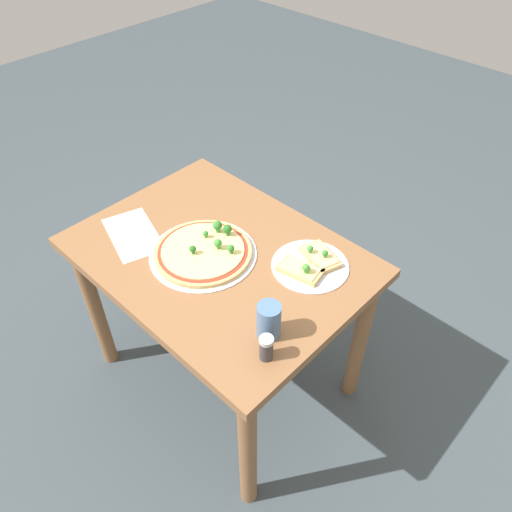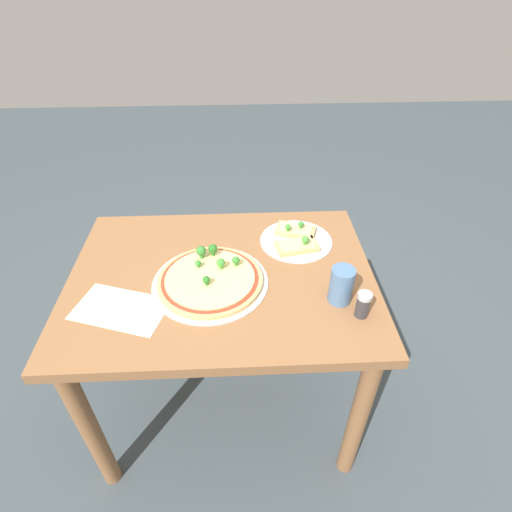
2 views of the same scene
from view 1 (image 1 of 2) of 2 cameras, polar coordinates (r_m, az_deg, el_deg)
ground_plane at (r=2.29m, az=-3.34°, el=-13.15°), size 8.00×8.00×0.00m
dining_table at (r=1.81m, az=-4.10°, el=-2.41°), size 1.00×0.74×0.72m
pizza_tray_whole at (r=1.73m, az=-5.99°, el=0.53°), size 0.37×0.37×0.07m
pizza_tray_slice at (r=1.69m, az=6.24°, el=-0.89°), size 0.26×0.26×0.06m
drinking_cup at (r=1.45m, az=1.48°, el=-7.40°), size 0.07×0.07×0.12m
condiment_shaker at (r=1.41m, az=1.18°, el=-10.44°), size 0.04×0.04×0.08m
paper_menu at (r=1.86m, az=-13.86°, el=2.42°), size 0.31×0.23×0.00m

